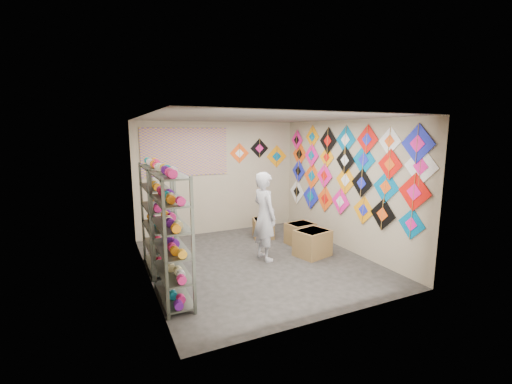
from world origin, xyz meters
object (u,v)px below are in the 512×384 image
shopkeeper (264,216)px  carton_b (300,234)px  shelf_rack_front (171,238)px  carton_c (263,228)px  shelf_rack_back (157,218)px  carton_a (312,243)px

shopkeeper → carton_b: 1.38m
shelf_rack_front → carton_c: size_ratio=3.78×
shelf_rack_back → carton_b: bearing=2.0°
shelf_rack_back → carton_b: 3.17m
carton_c → carton_b: bearing=-37.8°
shelf_rack_front → carton_c: shelf_rack_front is taller
shelf_rack_back → shopkeeper: (1.95, -0.38, -0.09)m
shelf_rack_front → carton_a: shelf_rack_front is taller
shelf_rack_back → carton_a: size_ratio=3.01×
shelf_rack_back → shelf_rack_front: bearing=-90.0°
shopkeeper → carton_b: (1.13, 0.49, -0.62)m
shelf_rack_front → shopkeeper: shelf_rack_front is taller
shelf_rack_front → carton_b: size_ratio=3.33×
shelf_rack_front → carton_c: bearing=40.6°
shopkeeper → carton_b: shopkeeper is taller
carton_a → carton_b: (0.18, 0.74, -0.03)m
shopkeeper → carton_a: size_ratio=2.72×
shelf_rack_back → shopkeeper: 1.99m
shelf_rack_back → carton_a: shelf_rack_back is taller
shelf_rack_front → shelf_rack_back: bearing=90.0°
shelf_rack_back → carton_a: (2.90, -0.63, -0.69)m
carton_a → carton_c: carton_a is taller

